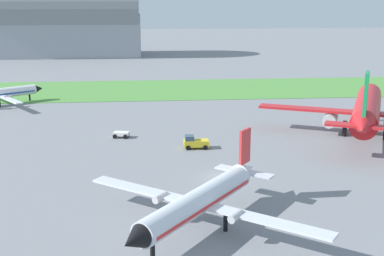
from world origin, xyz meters
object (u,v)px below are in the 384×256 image
Objects in this scene: airplane_midfield_jet at (367,110)px; pushback_tug_midfield at (195,142)px; airplane_foreground_turboprop at (200,200)px; baggage_cart_near_gate at (121,134)px.

airplane_midfield_jet reaches higher than pushback_tug_midfield.
airplane_foreground_turboprop is at bearing 161.83° from airplane_midfield_jet.
baggage_cart_near_gate is (-8.90, 34.12, -2.31)m from airplane_foreground_turboprop.
airplane_foreground_turboprop is 43.27m from airplane_midfield_jet.
baggage_cart_near_gate is 0.74× the size of pushback_tug_midfield.
airplane_midfield_jet is 28.22m from pushback_tug_midfield.
pushback_tug_midfield is (11.05, -7.09, 0.34)m from baggage_cart_near_gate.
airplane_midfield_jet reaches higher than airplane_foreground_turboprop.
pushback_tug_midfield is (-27.68, -4.28, -3.45)m from airplane_midfield_jet.
airplane_foreground_turboprop reaches higher than baggage_cart_near_gate.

